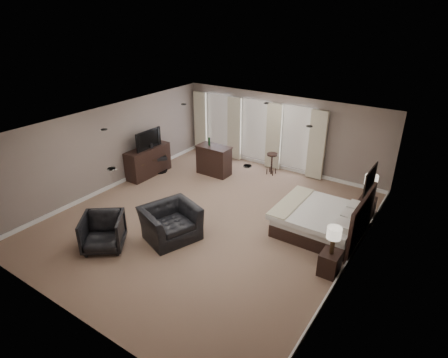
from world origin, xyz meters
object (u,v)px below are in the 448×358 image
Objects in this scene: lamp_far at (370,187)px; armchair_far at (103,231)px; bar_stool_right at (272,164)px; nightstand_near at (330,263)px; desk_chair at (158,157)px; lamp_near at (333,241)px; bar_counter at (214,160)px; bar_stool_left at (220,161)px; armchair_near at (170,218)px; bed at (317,208)px; tv at (147,146)px; dresser at (148,161)px; nightstand_far at (366,207)px.

lamp_far reaches higher than armchair_far.
lamp_far is at bearing -17.33° from bar_stool_right.
nightstand_near is 7.10m from desk_chair.
lamp_near reaches higher than nightstand_near.
bar_counter is 1.48× the size of bar_stool_left.
lamp_far is 5.07m from bar_stool_left.
lamp_far reaches higher than armchair_near.
armchair_near is 1.37× the size of armchair_far.
bed is at bearing -44.57° from bar_stool_right.
tv is at bearing -145.70° from bar_stool_right.
armchair_far reaches higher than bar_stool_left.
tv is at bearing -140.48° from bar_stool_left.
tv is at bearing 0.00° from dresser.
bed is 4.49m from bar_stool_left.
lamp_near is 2.90m from lamp_far.
bar_stool_left is at bearing 54.80° from armchair_far.
lamp_far is 0.73× the size of armchair_far.
lamp_near is (0.89, -1.45, 0.20)m from bed.
desk_chair reaches higher than armchair_far.
lamp_far is 6.92m from armchair_far.
bar_counter is at bearing -119.27° from desk_chair.
bar_stool_right is at bearing 162.67° from nightstand_far.
tv is 0.62m from desk_chair.
armchair_near is at bearing -135.03° from lamp_far.
lamp_near reaches higher than bar_stool_right.
bed is 1.75× the size of bar_counter.
bed is 3.68m from armchair_near.
nightstand_far is 3.62m from bar_stool_right.
nightstand_near is 7.11m from dresser.
nightstand_near is 5.95m from bar_stool_left.
desk_chair reaches higher than nightstand_far.
bar_stool_right reaches higher than nightstand_near.
dresser is 4.27m from armchair_far.
nightstand_far is 6.91m from armchair_far.
bar_counter reaches higher than nightstand_far.
armchair_near is 4.17m from desk_chair.
bar_stool_left is at bearing -113.58° from desk_chair.
nightstand_far is 0.47× the size of bar_counter.
lamp_near is (0.00, 0.00, 0.58)m from nightstand_near.
nightstand_far is 5.04m from bar_stool_left.
bed is 1.74m from nightstand_near.
nightstand_far is 0.49× the size of desk_chair.
armchair_far reaches higher than bar_stool_right.
armchair_far is at bearing -102.37° from bar_stool_right.
lamp_far is 0.89× the size of bar_stool_left.
dresser is 4.01m from armchair_near.
nightstand_near is 0.41× the size of armchair_near.
nightstand_near is at bearing -57.07° from armchair_near.
armchair_near reaches higher than nightstand_far.
bar_counter is at bearing -103.60° from bar_stool_left.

